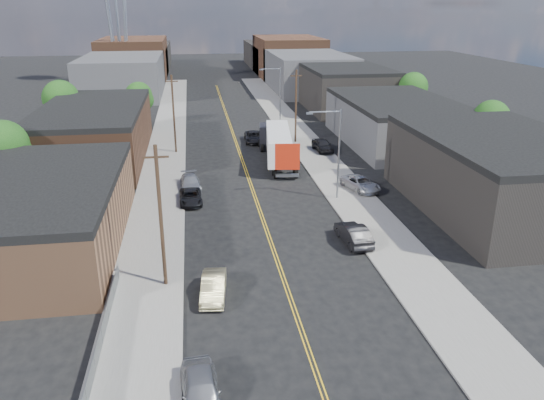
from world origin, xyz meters
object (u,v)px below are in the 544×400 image
object	(u,v)px
semi_truck	(276,142)
car_left_c	(191,197)
car_left_b	(213,287)
car_right_lot_a	(360,183)
car_right_oncoming	(353,234)
car_ahead_truck	(254,137)
car_left_a	(201,390)
car_left_d	(190,183)
car_right_lot_c	(322,145)

from	to	relation	value
semi_truck	car_left_c	size ratio (longest dim) A/B	3.48
car_left_b	car_right_lot_a	xyz separation A→B (m)	(16.00, 18.97, 0.12)
car_left_c	car_right_oncoming	bearing A→B (deg)	-42.40
car_ahead_truck	car_left_c	bearing A→B (deg)	-108.44
car_left_a	car_left_c	distance (m)	28.00
car_left_d	car_right_lot_a	xyz separation A→B (m)	(17.40, -3.26, 0.14)
car_left_a	car_left_d	world-z (taller)	car_left_a
car_left_a	car_left_b	world-z (taller)	car_left_a
semi_truck	car_left_d	xyz separation A→B (m)	(-10.54, -9.19, -1.66)
car_left_c	car_right_lot_c	xyz separation A→B (m)	(17.16, 16.59, 0.31)
car_left_d	car_right_oncoming	world-z (taller)	car_right_oncoming
car_left_b	car_left_d	world-z (taller)	car_left_b
car_left_d	car_ahead_truck	bearing A→B (deg)	60.66
car_right_oncoming	car_left_c	bearing A→B (deg)	-45.29
car_right_oncoming	car_ahead_truck	world-z (taller)	car_right_oncoming
car_right_oncoming	car_right_lot_c	world-z (taller)	car_right_lot_c
car_left_c	car_left_d	xyz separation A→B (m)	(0.00, 4.23, 0.06)
car_left_b	car_right_oncoming	xyz separation A→B (m)	(11.60, 6.78, 0.08)
car_right_oncoming	car_right_lot_c	size ratio (longest dim) A/B	1.04
car_right_oncoming	semi_truck	bearing A→B (deg)	-88.79
semi_truck	car_ahead_truck	xyz separation A→B (m)	(-1.64, 9.73, -1.61)
car_left_b	car_right_lot_c	size ratio (longest dim) A/B	0.93
car_right_lot_c	car_ahead_truck	bearing A→B (deg)	136.58
car_right_lot_a	semi_truck	bearing A→B (deg)	101.58
car_right_oncoming	car_right_lot_c	distance (m)	28.12
car_right_lot_a	car_left_d	bearing A→B (deg)	152.11
car_left_c	car_left_d	distance (m)	4.23
semi_truck	car_right_oncoming	world-z (taller)	semi_truck
car_right_oncoming	car_left_a	bearing A→B (deg)	48.49
car_left_d	car_right_oncoming	size ratio (longest dim) A/B	0.98
car_left_d	car_right_lot_c	world-z (taller)	car_right_lot_c
car_left_b	car_right_lot_c	bearing A→B (deg)	71.52
car_right_oncoming	car_left_d	bearing A→B (deg)	-54.41
semi_truck	car_right_lot_c	size ratio (longest dim) A/B	3.40
car_left_b	car_left_c	world-z (taller)	car_left_b
semi_truck	car_ahead_truck	size ratio (longest dim) A/B	2.98
car_left_a	car_right_oncoming	size ratio (longest dim) A/B	0.95
semi_truck	car_left_a	world-z (taller)	semi_truck
car_right_lot_a	car_right_oncoming	bearing A→B (deg)	-127.12
car_right_oncoming	car_ahead_truck	xyz separation A→B (m)	(-4.09, 34.37, -0.06)
car_left_c	car_left_d	world-z (taller)	car_left_d
car_left_d	car_right_lot_a	distance (m)	17.70
car_ahead_truck	car_left_b	bearing A→B (deg)	-97.74
car_right_lot_a	car_right_lot_c	xyz separation A→B (m)	(-0.24, 15.63, 0.11)
car_left_d	car_ahead_truck	distance (m)	20.91
car_right_lot_a	car_left_c	bearing A→B (deg)	165.92
car_left_c	car_right_oncoming	distance (m)	17.17
car_left_c	car_ahead_truck	xyz separation A→B (m)	(8.91, 23.15, 0.11)
car_ahead_truck	car_left_d	bearing A→B (deg)	-112.61
car_left_d	semi_truck	bearing A→B (deg)	36.94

